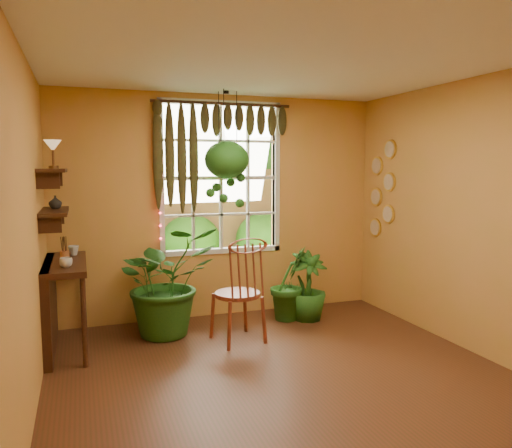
{
  "coord_description": "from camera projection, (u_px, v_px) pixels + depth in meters",
  "views": [
    {
      "loc": [
        -1.63,
        -3.64,
        1.83
      ],
      "look_at": [
        0.06,
        1.15,
        1.25
      ],
      "focal_mm": 35.0,
      "sensor_mm": 36.0,
      "label": 1
    }
  ],
  "objects": [
    {
      "name": "cup_a",
      "position": [
        66.0,
        263.0,
        4.65
      ],
      "size": [
        0.14,
        0.14,
        0.09
      ],
      "primitive_type": "imported",
      "rotation": [
        0.0,
        0.0,
        -0.19
      ],
      "color": "silver",
      "rests_on": "counter_ledge"
    },
    {
      "name": "shelf_upper",
      "position": [
        53.0,
        170.0,
        4.83
      ],
      "size": [
        0.25,
        0.9,
        0.04
      ],
      "primitive_type": "cube",
      "color": "#3D1F10",
      "rests_on": "wall_left"
    },
    {
      "name": "tiffany_lamp",
      "position": [
        53.0,
        147.0,
        4.73
      ],
      "size": [
        0.16,
        0.16,
        0.27
      ],
      "color": "#593419",
      "rests_on": "shelf_upper"
    },
    {
      "name": "backyard",
      "position": [
        174.0,
        193.0,
        10.53
      ],
      "size": [
        14.0,
        10.0,
        12.0
      ],
      "color": "#214F16",
      "rests_on": "ground"
    },
    {
      "name": "wall_left",
      "position": [
        23.0,
        239.0,
        3.34
      ],
      "size": [
        0.0,
        4.5,
        4.5
      ],
      "primitive_type": "plane",
      "rotation": [
        1.57,
        0.0,
        1.57
      ],
      "color": "#CF8846",
      "rests_on": "floor"
    },
    {
      "name": "potted_plant_left",
      "position": [
        166.0,
        281.0,
        5.43
      ],
      "size": [
        1.28,
        1.18,
        1.2
      ],
      "primitive_type": "imported",
      "rotation": [
        0.0,
        0.0,
        0.25
      ],
      "color": "#155018",
      "rests_on": "floor"
    },
    {
      "name": "potted_plant_mid",
      "position": [
        289.0,
        283.0,
        6.0
      ],
      "size": [
        0.61,
        0.56,
        0.89
      ],
      "primitive_type": "imported",
      "rotation": [
        0.0,
        0.0,
        0.43
      ],
      "color": "#155018",
      "rests_on": "floor"
    },
    {
      "name": "wall_right",
      "position": [
        492.0,
        219.0,
        4.66
      ],
      "size": [
        0.0,
        4.5,
        4.5
      ],
      "primitive_type": "plane",
      "rotation": [
        1.57,
        0.0,
        -1.57
      ],
      "color": "#CF8846",
      "rests_on": "floor"
    },
    {
      "name": "floor",
      "position": [
        295.0,
        388.0,
        4.15
      ],
      "size": [
        4.5,
        4.5,
        0.0
      ],
      "primitive_type": "plane",
      "color": "#4F2516",
      "rests_on": "ground"
    },
    {
      "name": "counter_ledge",
      "position": [
        55.0,
        296.0,
        4.96
      ],
      "size": [
        0.4,
        1.2,
        0.9
      ],
      "color": "#3D1F10",
      "rests_on": "floor"
    },
    {
      "name": "valance_vine",
      "position": [
        216.0,
        129.0,
        5.89
      ],
      "size": [
        1.7,
        0.12,
        1.1
      ],
      "color": "#3D1F10",
      "rests_on": "window"
    },
    {
      "name": "ceiling",
      "position": [
        298.0,
        54.0,
        3.85
      ],
      "size": [
        4.5,
        4.5,
        0.0
      ],
      "primitive_type": "plane",
      "rotation": [
        3.14,
        0.0,
        0.0
      ],
      "color": "white",
      "rests_on": "wall_back"
    },
    {
      "name": "cup_b",
      "position": [
        74.0,
        250.0,
        5.3
      ],
      "size": [
        0.11,
        0.11,
        0.1
      ],
      "primitive_type": "imported",
      "rotation": [
        0.0,
        0.0,
        -0.03
      ],
      "color": "beige",
      "rests_on": "counter_ledge"
    },
    {
      "name": "potted_plant_right",
      "position": [
        307.0,
        286.0,
        5.99
      ],
      "size": [
        0.5,
        0.5,
        0.82
      ],
      "primitive_type": "imported",
      "rotation": [
        0.0,
        0.0,
        0.09
      ],
      "color": "#155018",
      "rests_on": "floor"
    },
    {
      "name": "shelf_lower",
      "position": [
        54.0,
        211.0,
        4.88
      ],
      "size": [
        0.25,
        0.9,
        0.04
      ],
      "primitive_type": "cube",
      "color": "#3D1F10",
      "rests_on": "wall_left"
    },
    {
      "name": "window",
      "position": [
        221.0,
        178.0,
        6.1
      ],
      "size": [
        1.52,
        0.1,
        1.86
      ],
      "color": "silver",
      "rests_on": "wall_back"
    },
    {
      "name": "brush_jar",
      "position": [
        64.0,
        249.0,
        4.94
      ],
      "size": [
        0.09,
        0.09,
        0.32
      ],
      "color": "#97532C",
      "rests_on": "counter_ledge"
    },
    {
      "name": "wall_plates",
      "position": [
        382.0,
        190.0,
        6.31
      ],
      "size": [
        0.04,
        0.32,
        1.1
      ],
      "primitive_type": null,
      "color": "#F6EBC9",
      "rests_on": "wall_right"
    },
    {
      "name": "windsor_chair",
      "position": [
        239.0,
        307.0,
        5.22
      ],
      "size": [
        0.56,
        0.59,
        1.29
      ],
      "rotation": [
        0.0,
        0.0,
        0.19
      ],
      "color": "maroon",
      "rests_on": "floor"
    },
    {
      "name": "shelf_vase",
      "position": [
        55.0,
        202.0,
        5.0
      ],
      "size": [
        0.16,
        0.16,
        0.13
      ],
      "primitive_type": "imported",
      "rotation": [
        0.0,
        0.0,
        -0.35
      ],
      "color": "#B2AD99",
      "rests_on": "shelf_lower"
    },
    {
      "name": "hanging_basket",
      "position": [
        227.0,
        163.0,
        5.76
      ],
      "size": [
        0.51,
        0.51,
        1.35
      ],
      "color": "black",
      "rests_on": "ceiling"
    },
    {
      "name": "wall_back",
      "position": [
        222.0,
        207.0,
        6.11
      ],
      "size": [
        4.0,
        0.0,
        4.0
      ],
      "primitive_type": "plane",
      "rotation": [
        1.57,
        0.0,
        0.0
      ],
      "color": "#CF8846",
      "rests_on": "floor"
    },
    {
      "name": "string_lights",
      "position": [
        159.0,
        174.0,
        5.76
      ],
      "size": [
        0.03,
        0.03,
        1.54
      ],
      "primitive_type": null,
      "color": "#FF2633",
      "rests_on": "window"
    }
  ]
}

